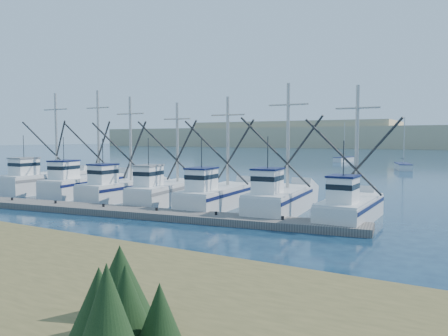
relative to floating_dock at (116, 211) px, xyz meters
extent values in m
plane|color=#0D223A|center=(8.01, -5.52, -0.21)|extent=(500.00, 500.00, 0.00)
cube|color=slate|center=(0.00, 0.00, 0.00)|extent=(31.53, 6.46, 0.42)
cube|color=tan|center=(8.01, 204.48, 4.79)|extent=(360.00, 60.00, 10.00)
cube|color=silver|center=(-13.83, 5.37, 0.60)|extent=(3.01, 8.10, 1.62)
cube|color=white|center=(-13.83, 3.31, 2.16)|extent=(1.69, 1.99, 1.50)
cylinder|color=#B7B2A8|center=(-13.83, 6.75, 5.12)|extent=(0.22, 0.22, 7.41)
cube|color=silver|center=(-9.06, 5.83, 0.54)|extent=(3.92, 9.25, 1.50)
cube|color=white|center=(-9.06, 3.54, 2.04)|extent=(1.77, 2.39, 1.50)
cylinder|color=#B7B2A8|center=(-9.06, 7.36, 5.09)|extent=(0.22, 0.22, 7.60)
cube|color=silver|center=(-4.26, 4.96, 0.48)|extent=(2.61, 7.24, 1.37)
cube|color=white|center=(-4.26, 3.11, 1.91)|extent=(1.49, 1.77, 1.50)
cylinder|color=#B7B2A8|center=(-4.26, 6.20, 4.60)|extent=(0.22, 0.22, 6.87)
cube|color=silver|center=(-0.06, 5.43, 0.50)|extent=(3.43, 8.40, 1.41)
cube|color=white|center=(-0.06, 3.34, 1.95)|extent=(1.58, 2.16, 1.50)
cylinder|color=#B7B2A8|center=(-0.06, 6.83, 4.31)|extent=(0.22, 0.22, 6.22)
cube|color=silver|center=(4.40, 5.47, 0.47)|extent=(3.10, 8.39, 1.37)
cube|color=white|center=(4.40, 3.36, 1.91)|extent=(1.59, 2.11, 1.50)
cylinder|color=#B7B2A8|center=(4.40, 6.87, 4.42)|extent=(0.22, 0.22, 6.52)
cube|color=silver|center=(9.21, 5.16, 0.54)|extent=(3.20, 7.82, 1.51)
cube|color=white|center=(9.21, 3.21, 2.05)|extent=(1.62, 1.98, 1.50)
cylinder|color=#B7B2A8|center=(9.21, 6.46, 4.80)|extent=(0.22, 0.22, 7.01)
cube|color=silver|center=(13.78, 4.90, 0.43)|extent=(2.46, 7.12, 1.28)
cube|color=white|center=(13.78, 3.08, 1.82)|extent=(1.41, 1.74, 1.50)
cylinder|color=#B7B2A8|center=(13.78, 6.11, 4.48)|extent=(0.22, 0.22, 6.81)
cube|color=silver|center=(10.57, 51.04, 0.24)|extent=(3.53, 7.08, 0.90)
cylinder|color=#B7B2A8|center=(10.57, 51.34, 4.29)|extent=(0.12, 0.12, 7.20)
cube|color=silver|center=(-3.15, 68.86, 0.24)|extent=(2.91, 6.26, 0.90)
cylinder|color=#B7B2A8|center=(-3.15, 69.16, 4.29)|extent=(0.12, 0.12, 7.20)
camera|label=1|loc=(19.92, -20.75, 4.74)|focal=35.00mm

